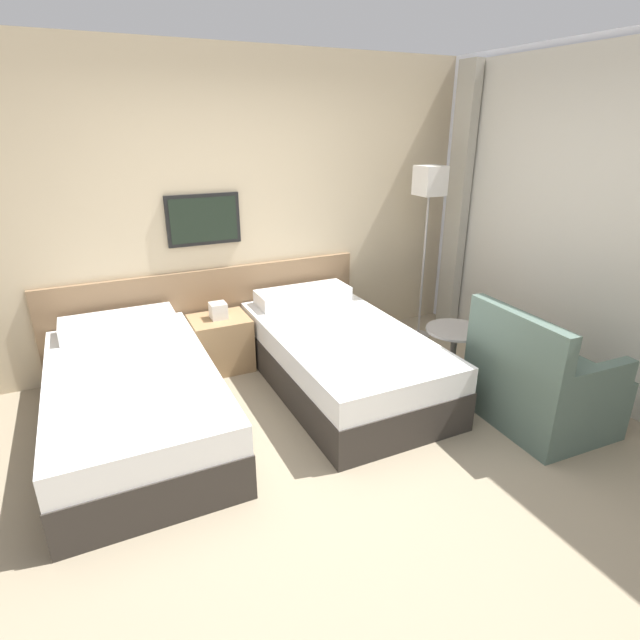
{
  "coord_description": "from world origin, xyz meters",
  "views": [
    {
      "loc": [
        -1.23,
        -2.45,
        2.09
      ],
      "look_at": [
        0.33,
        0.82,
        0.66
      ],
      "focal_mm": 28.0,
      "sensor_mm": 36.0,
      "label": 1
    }
  ],
  "objects_px": {
    "armchair": "(539,386)",
    "side_table": "(454,346)",
    "bed_near_window": "(340,356)",
    "nightstand": "(221,342)",
    "floor_lamp": "(429,195)",
    "bed_near_door": "(135,400)"
  },
  "relations": [
    {
      "from": "bed_near_window",
      "to": "nightstand",
      "type": "relative_size",
      "value": 3.25
    },
    {
      "from": "floor_lamp",
      "to": "armchair",
      "type": "xyz_separation_m",
      "value": [
        -0.17,
        -1.7,
        -1.16
      ]
    },
    {
      "from": "bed_near_window",
      "to": "armchair",
      "type": "relative_size",
      "value": 2.2
    },
    {
      "from": "armchair",
      "to": "nightstand",
      "type": "bearing_deg",
      "value": 47.56
    },
    {
      "from": "side_table",
      "to": "floor_lamp",
      "type": "bearing_deg",
      "value": 68.2
    },
    {
      "from": "bed_near_door",
      "to": "side_table",
      "type": "distance_m",
      "value": 2.51
    },
    {
      "from": "bed_near_window",
      "to": "nightstand",
      "type": "height_order",
      "value": "bed_near_window"
    },
    {
      "from": "bed_near_door",
      "to": "floor_lamp",
      "type": "relative_size",
      "value": 1.18
    },
    {
      "from": "bed_near_window",
      "to": "bed_near_door",
      "type": "bearing_deg",
      "value": 180.0
    },
    {
      "from": "nightstand",
      "to": "armchair",
      "type": "bearing_deg",
      "value": -44.89
    },
    {
      "from": "bed_near_door",
      "to": "bed_near_window",
      "type": "height_order",
      "value": "same"
    },
    {
      "from": "bed_near_door",
      "to": "side_table",
      "type": "relative_size",
      "value": 3.83
    },
    {
      "from": "bed_near_window",
      "to": "floor_lamp",
      "type": "height_order",
      "value": "floor_lamp"
    },
    {
      "from": "bed_near_door",
      "to": "armchair",
      "type": "xyz_separation_m",
      "value": [
        2.7,
        -1.13,
        0.03
      ]
    },
    {
      "from": "bed_near_door",
      "to": "nightstand",
      "type": "bearing_deg",
      "value": 42.06
    },
    {
      "from": "bed_near_window",
      "to": "side_table",
      "type": "relative_size",
      "value": 3.83
    },
    {
      "from": "nightstand",
      "to": "bed_near_door",
      "type": "bearing_deg",
      "value": -137.94
    },
    {
      "from": "armchair",
      "to": "side_table",
      "type": "bearing_deg",
      "value": 20.86
    },
    {
      "from": "armchair",
      "to": "bed_near_door",
      "type": "bearing_deg",
      "value": 69.73
    },
    {
      "from": "nightstand",
      "to": "side_table",
      "type": "height_order",
      "value": "nightstand"
    },
    {
      "from": "bed_near_door",
      "to": "bed_near_window",
      "type": "xyz_separation_m",
      "value": [
        1.64,
        0.0,
        0.0
      ]
    },
    {
      "from": "bed_near_window",
      "to": "nightstand",
      "type": "bearing_deg",
      "value": 137.94
    }
  ]
}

